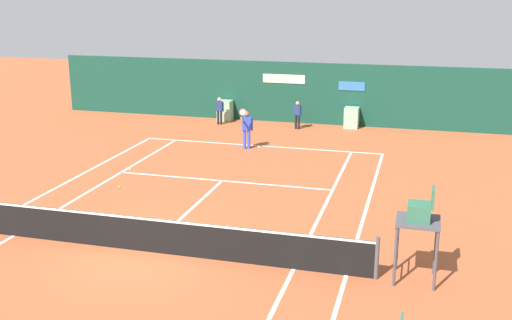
{
  "coord_description": "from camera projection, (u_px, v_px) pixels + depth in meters",
  "views": [
    {
      "loc": [
        6.81,
        -13.65,
        6.67
      ],
      "look_at": [
        1.2,
        6.65,
        0.8
      ],
      "focal_mm": 43.23,
      "sensor_mm": 36.0,
      "label": 1
    }
  ],
  "objects": [
    {
      "name": "ground_plane",
      "position": [
        154.0,
        243.0,
        16.75
      ],
      "size": [
        80.0,
        80.0,
        0.01
      ],
      "color": "#A8512D"
    },
    {
      "name": "player_on_baseline",
      "position": [
        247.0,
        127.0,
        26.33
      ],
      "size": [
        0.51,
        0.85,
        1.87
      ],
      "rotation": [
        0.0,
        0.0,
        3.55
      ],
      "color": "blue",
      "rests_on": "ground_plane"
    },
    {
      "name": "umpire_chair",
      "position": [
        419.0,
        219.0,
        14.23
      ],
      "size": [
        1.0,
        1.0,
        2.31
      ],
      "rotation": [
        0.0,
        0.0,
        1.57
      ],
      "color": "#47474C",
      "rests_on": "ground_plane"
    },
    {
      "name": "tennis_net",
      "position": [
        144.0,
        233.0,
        16.08
      ],
      "size": [
        12.1,
        0.1,
        1.07
      ],
      "color": "#4C4C51",
      "rests_on": "ground_plane"
    },
    {
      "name": "tennis_ball_mid_court",
      "position": [
        119.0,
        187.0,
        21.37
      ],
      "size": [
        0.07,
        0.07,
        0.07
      ],
      "primitive_type": "sphere",
      "color": "#CCE033",
      "rests_on": "ground_plane"
    },
    {
      "name": "tennis_ball_near_service_line",
      "position": [
        130.0,
        169.0,
        23.44
      ],
      "size": [
        0.07,
        0.07,
        0.07
      ],
      "primitive_type": "sphere",
      "color": "#CCE033",
      "rests_on": "ground_plane"
    },
    {
      "name": "sponsor_back_wall",
      "position": [
        287.0,
        93.0,
        31.57
      ],
      "size": [
        25.0,
        1.02,
        3.08
      ],
      "color": "#144233",
      "rests_on": "ground_plane"
    },
    {
      "name": "ball_kid_left_post",
      "position": [
        219.0,
        109.0,
        31.18
      ],
      "size": [
        0.46,
        0.19,
        1.38
      ],
      "rotation": [
        0.0,
        0.0,
        3.17
      ],
      "color": "black",
      "rests_on": "ground_plane"
    },
    {
      "name": "ball_kid_right_post",
      "position": [
        297.0,
        113.0,
        30.14
      ],
      "size": [
        0.45,
        0.23,
        1.37
      ],
      "rotation": [
        0.0,
        0.0,
        2.96
      ],
      "color": "black",
      "rests_on": "ground_plane"
    }
  ]
}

